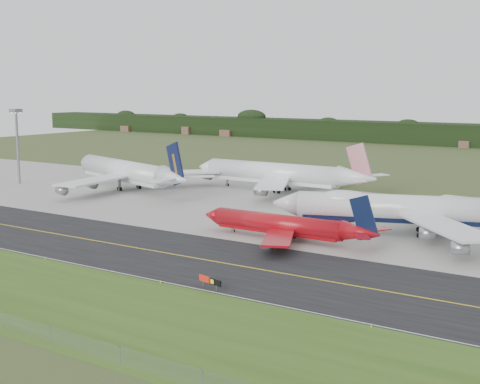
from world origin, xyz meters
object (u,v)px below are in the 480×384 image
Objects in this scene: jet_ba_747 at (416,210)px; jet_navy_gold at (129,172)px; jet_star_tail at (282,174)px; floodlight_mast at (17,132)px; taxiway_sign at (210,281)px; jet_red_737 at (287,226)px.

jet_navy_gold reaches higher than jet_ba_747.
jet_star_tail is (42.81, 22.53, -0.05)m from jet_navy_gold.
jet_ba_747 is at bearing -33.82° from jet_star_tail.
jet_navy_gold is 1.03× the size of jet_star_tail.
floodlight_mast reaches higher than jet_navy_gold.
taxiway_sign is (-14.45, -57.06, -4.36)m from jet_ba_747.
jet_red_737 is (-20.93, -20.18, -2.47)m from jet_ba_747.
taxiway_sign is at bearing -26.31° from floodlight_mast.
jet_red_737 is 1.67× the size of floodlight_mast.
jet_ba_747 is at bearing -8.33° from jet_navy_gold.
jet_star_tail is 90.18m from floodlight_mast.
jet_star_tail is at bearing 120.85° from jet_red_737.
jet_ba_747 is at bearing 75.79° from taxiway_sign.
jet_red_737 is at bearing 99.97° from taxiway_sign.
jet_star_tail is at bearing 146.18° from jet_ba_747.
jet_navy_gold is (-97.79, 14.31, -0.04)m from jet_ba_747.
floodlight_mast is (-117.27, 24.31, 14.12)m from jet_red_737.
jet_ba_747 is 1.52× the size of jet_red_737.
floodlight_mast is at bearing 153.69° from taxiway_sign.
jet_navy_gold is 109.81m from taxiway_sign.
jet_ba_747 is 0.99× the size of jet_navy_gold.
jet_red_737 is 0.67× the size of jet_star_tail.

